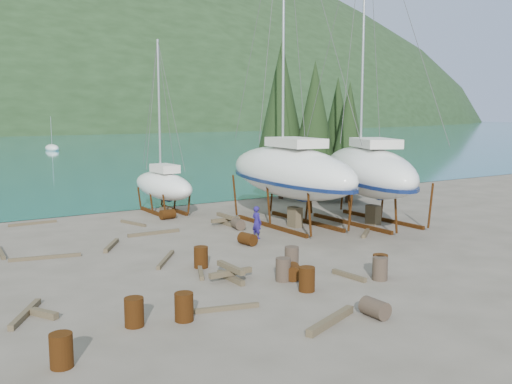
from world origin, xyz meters
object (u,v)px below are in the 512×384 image
large_sailboat_near (289,171)px  worker (257,222)px  large_sailboat_far (367,171)px  small_sailboat_shore (163,185)px

large_sailboat_near → worker: 4.50m
large_sailboat_far → small_sailboat_shore: (-8.50, 9.49, -1.25)m
large_sailboat_far → small_sailboat_shore: size_ratio=1.72×
worker → large_sailboat_near: bearing=-69.9°
large_sailboat_far → worker: 7.90m
small_sailboat_shore → worker: (0.92, -9.56, -0.96)m
large_sailboat_near → worker: bearing=-144.2°
worker → small_sailboat_shore: bearing=-3.9°
large_sailboat_far → worker: large_sailboat_far is taller
large_sailboat_near → small_sailboat_shore: bearing=125.7°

